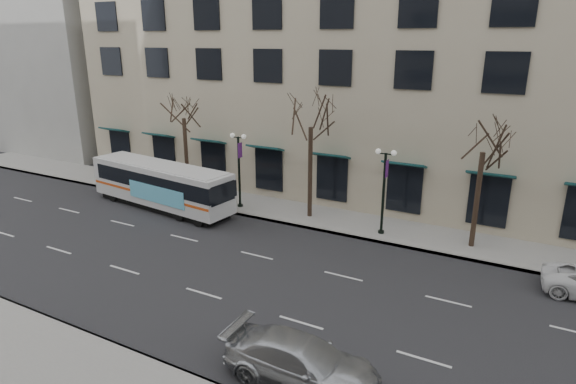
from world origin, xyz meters
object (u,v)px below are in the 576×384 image
Objects in this scene: tree_far_left at (183,105)px; lamp_post_right at (384,188)px; tree_far_right at (485,134)px; silver_car at (302,362)px; tree_far_mid at (311,112)px; lamp_post_left at (239,167)px; city_bus at (162,184)px.

lamp_post_right is at bearing -2.29° from tree_far_left.
tree_far_right reaches higher than lamp_post_right.
silver_car is at bearing -83.23° from lamp_post_right.
tree_far_left is 22.70m from silver_car.
tree_far_mid reaches higher than lamp_post_left.
lamp_post_right is at bearing -6.83° from tree_far_mid.
lamp_post_left is at bearing -177.71° from tree_far_right.
tree_far_left is 0.72× the size of city_bus.
tree_far_right is 15.71m from silver_car.
tree_far_left is at bearing 48.23° from silver_car.
tree_far_mid is 1.64× the size of lamp_post_left.
tree_far_right is 0.69× the size of city_bus.
city_bus is (-14.75, -2.41, -1.25)m from lamp_post_right.
city_bus is (-4.75, -2.41, -1.25)m from lamp_post_left.
silver_car is (6.63, -14.27, -6.11)m from tree_far_mid.
city_bus is 2.12× the size of silver_car.
city_bus is at bearing 54.35° from silver_car.
tree_far_right is (10.00, -0.00, -0.48)m from tree_far_mid.
lamp_post_left is (-4.99, -0.60, -3.96)m from tree_far_mid.
tree_far_mid is 6.41m from lamp_post_right.
city_bus is (-9.74, -3.01, -5.21)m from tree_far_mid.
tree_far_right reaches higher than lamp_post_left.
tree_far_right is at bearing -14.42° from silver_car.
tree_far_mid is at bearing 173.17° from lamp_post_right.
tree_far_mid is 10.01m from tree_far_right.
tree_far_mid is at bearing 0.00° from tree_far_left.
lamp_post_right is 15.00m from city_bus.
tree_far_mid is at bearing 6.85° from lamp_post_left.
lamp_post_left is at bearing 180.00° from lamp_post_right.
lamp_post_right reaches higher than city_bus.
lamp_post_left is 18.07m from silver_car.
tree_far_left is 15.48m from lamp_post_right.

